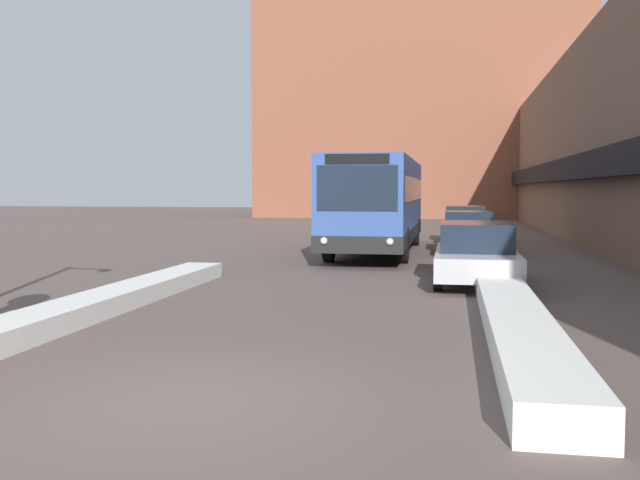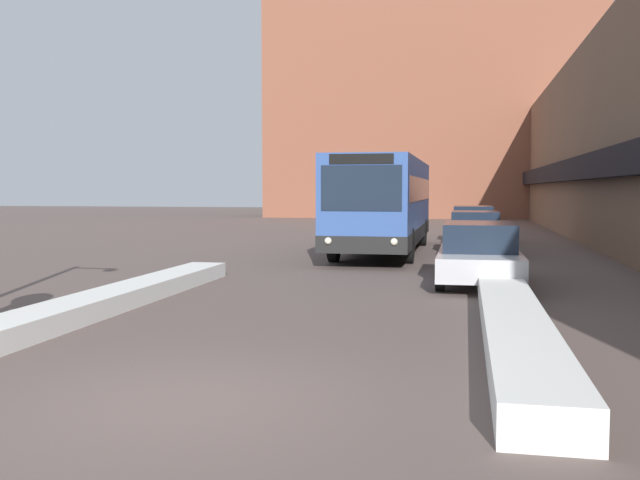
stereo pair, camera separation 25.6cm
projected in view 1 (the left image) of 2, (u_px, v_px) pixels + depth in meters
ground_plane at (194, 403)px, 7.42m from camera, size 160.00×160.00×0.00m
building_row_right at (637, 142)px, 28.87m from camera, size 5.50×60.00×8.31m
building_backdrop_far at (420, 94)px, 57.59m from camera, size 26.00×8.00×19.85m
snow_bank_left at (107, 301)px, 13.10m from camera, size 0.90×10.61×0.35m
snow_bank_right at (514, 319)px, 11.07m from camera, size 0.90×10.41×0.43m
city_bus at (378, 203)px, 25.03m from camera, size 2.58×11.41×3.24m
parked_car_front at (476, 253)px, 16.94m from camera, size 1.91×4.76×1.44m
parked_car_middle at (468, 232)px, 24.76m from camera, size 1.84×4.26×1.47m
parked_car_back at (465, 224)px, 30.14m from camera, size 1.87×4.21×1.53m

